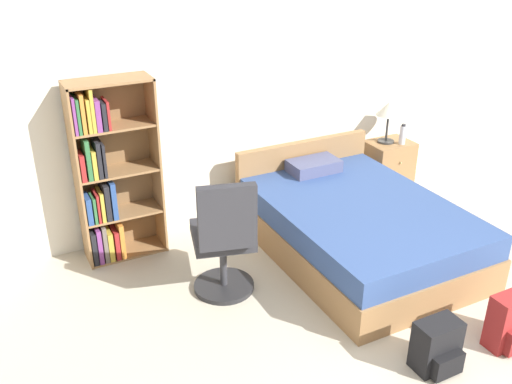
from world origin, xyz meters
The scene contains 9 objects.
wall_back centered at (0.00, 3.23, 1.30)m, with size 9.00×0.06×2.60m.
bookshelf centered at (-1.62, 2.97, 0.79)m, with size 0.71×0.32×1.63m.
bed centered at (0.36, 2.03, 0.27)m, with size 1.49×2.09×0.78m.
office_chair centered at (-0.98, 1.95, 0.51)m, with size 0.59×0.66×1.08m.
nightstand centered at (1.49, 2.97, 0.29)m, with size 0.49×0.41×0.58m.
table_lamp centered at (1.44, 2.99, 0.94)m, with size 0.28×0.28×0.46m.
water_bottle centered at (1.56, 2.87, 0.68)m, with size 0.07×0.07×0.23m.
backpack_red centered at (0.61, 0.46, 0.20)m, with size 0.36×0.22×0.43m.
backpack_black centered at (-0.04, 0.52, 0.18)m, with size 0.31×0.25×0.37m.
Camera 1 is at (-2.51, -1.63, 2.81)m, focal length 40.00 mm.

